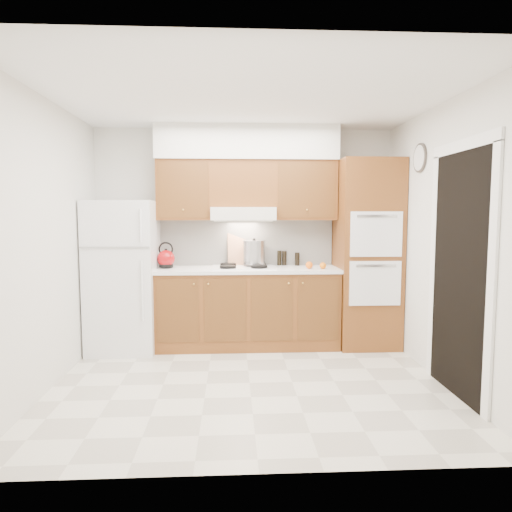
{
  "coord_description": "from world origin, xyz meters",
  "views": [
    {
      "loc": [
        -0.16,
        -4.13,
        1.58
      ],
      "look_at": [
        0.08,
        0.45,
        1.15
      ],
      "focal_mm": 32.0,
      "sensor_mm": 36.0,
      "label": 1
    }
  ],
  "objects": [
    {
      "name": "cutting_board",
      "position": [
        -0.05,
        1.45,
        1.14
      ],
      "size": [
        0.33,
        0.13,
        0.42
      ],
      "primitive_type": "cube",
      "rotation": [
        -0.21,
        0.0,
        0.08
      ],
      "color": "tan",
      "rests_on": "countertop"
    },
    {
      "name": "upper_cab_left",
      "position": [
        -0.71,
        1.33,
        1.85
      ],
      "size": [
        0.63,
        0.33,
        0.7
      ],
      "primitive_type": "cube",
      "color": "brown",
      "rests_on": "wall_back"
    },
    {
      "name": "doorway",
      "position": [
        1.79,
        -0.35,
        1.05
      ],
      "size": [
        0.02,
        0.9,
        2.1
      ],
      "primitive_type": "cube",
      "color": "black",
      "rests_on": "floor"
    },
    {
      "name": "condiment_b",
      "position": [
        0.49,
        1.45,
        1.03
      ],
      "size": [
        0.07,
        0.07,
        0.18
      ],
      "primitive_type": "cylinder",
      "rotation": [
        0.0,
        0.0,
        -0.43
      ],
      "color": "black",
      "rests_on": "countertop"
    },
    {
      "name": "wall_back",
      "position": [
        0.0,
        1.5,
        1.3
      ],
      "size": [
        3.6,
        0.02,
        2.6
      ],
      "primitive_type": "cube",
      "color": "silver",
      "rests_on": "floor"
    },
    {
      "name": "soffit",
      "position": [
        0.03,
        1.32,
        2.4
      ],
      "size": [
        2.13,
        0.36,
        0.4
      ],
      "primitive_type": "cube",
      "color": "silver",
      "rests_on": "wall_back"
    },
    {
      "name": "range_hood",
      "position": [
        -0.02,
        1.27,
        1.57
      ],
      "size": [
        0.75,
        0.45,
        0.15
      ],
      "primitive_type": "cube",
      "color": "silver",
      "rests_on": "wall_back"
    },
    {
      "name": "oven_cabinet",
      "position": [
        1.44,
        1.18,
        1.1
      ],
      "size": [
        0.7,
        0.65,
        2.2
      ],
      "primitive_type": "cube",
      "color": "brown",
      "rests_on": "floor"
    },
    {
      "name": "orange_far",
      "position": [
        0.74,
        1.08,
        0.98
      ],
      "size": [
        0.1,
        0.1,
        0.08
      ],
      "primitive_type": "sphere",
      "rotation": [
        0.0,
        0.0,
        0.16
      ],
      "color": "orange",
      "rests_on": "countertop"
    },
    {
      "name": "ceiling",
      "position": [
        0.0,
        0.0,
        2.6
      ],
      "size": [
        3.6,
        3.6,
        0.0
      ],
      "primitive_type": "plane",
      "color": "white",
      "rests_on": "wall_back"
    },
    {
      "name": "upper_cab_over_hood",
      "position": [
        -0.02,
        1.33,
        1.92
      ],
      "size": [
        0.75,
        0.33,
        0.55
      ],
      "primitive_type": "cube",
      "color": "brown",
      "rests_on": "range_hood"
    },
    {
      "name": "upper_cab_right",
      "position": [
        0.72,
        1.33,
        1.85
      ],
      "size": [
        0.73,
        0.33,
        0.7
      ],
      "primitive_type": "cube",
      "color": "brown",
      "rests_on": "wall_back"
    },
    {
      "name": "condiment_c",
      "position": [
        0.64,
        1.41,
        1.02
      ],
      "size": [
        0.06,
        0.06,
        0.16
      ],
      "primitive_type": "cylinder",
      "rotation": [
        0.0,
        0.0,
        -0.13
      ],
      "color": "black",
      "rests_on": "countertop"
    },
    {
      "name": "wall_clock",
      "position": [
        1.79,
        0.55,
        2.15
      ],
      "size": [
        0.02,
        0.3,
        0.3
      ],
      "primitive_type": "cylinder",
      "rotation": [
        0.0,
        1.57,
        0.0
      ],
      "color": "#3F3833",
      "rests_on": "wall_right"
    },
    {
      "name": "base_cabinets",
      "position": [
        0.02,
        1.2,
        0.45
      ],
      "size": [
        2.11,
        0.6,
        0.9
      ],
      "primitive_type": "cube",
      "color": "brown",
      "rests_on": "floor"
    },
    {
      "name": "kettle",
      "position": [
        -0.93,
        1.22,
        1.05
      ],
      "size": [
        0.26,
        0.26,
        0.2
      ],
      "primitive_type": "sphere",
      "rotation": [
        0.0,
        0.0,
        -0.39
      ],
      "color": "maroon",
      "rests_on": "countertop"
    },
    {
      "name": "orange_near",
      "position": [
        0.89,
        1.05,
        0.98
      ],
      "size": [
        0.08,
        0.08,
        0.08
      ],
      "primitive_type": "sphere",
      "rotation": [
        0.0,
        0.0,
        -0.02
      ],
      "color": "#FF9E0D",
      "rests_on": "countertop"
    },
    {
      "name": "fridge",
      "position": [
        -1.41,
        1.14,
        0.86
      ],
      "size": [
        0.75,
        0.72,
        1.72
      ],
      "primitive_type": "cube",
      "color": "white",
      "rests_on": "floor"
    },
    {
      "name": "floor",
      "position": [
        0.0,
        0.0,
        0.0
      ],
      "size": [
        3.6,
        3.6,
        0.0
      ],
      "primitive_type": "plane",
      "color": "beige",
      "rests_on": "ground"
    },
    {
      "name": "wall_left",
      "position": [
        -1.8,
        0.0,
        1.3
      ],
      "size": [
        0.02,
        3.0,
        2.6
      ],
      "primitive_type": "cube",
      "color": "silver",
      "rests_on": "floor"
    },
    {
      "name": "condiment_a",
      "position": [
        0.42,
        1.45,
        1.03
      ],
      "size": [
        0.06,
        0.06,
        0.18
      ],
      "primitive_type": "cylinder",
      "rotation": [
        0.0,
        0.0,
        0.29
      ],
      "color": "black",
      "rests_on": "countertop"
    },
    {
      "name": "cooktop",
      "position": [
        -0.02,
        1.21,
        0.95
      ],
      "size": [
        0.74,
        0.5,
        0.01
      ],
      "primitive_type": "cube",
      "color": "white",
      "rests_on": "countertop"
    },
    {
      "name": "wall_right",
      "position": [
        1.8,
        0.0,
        1.3
      ],
      "size": [
        0.02,
        3.0,
        2.6
      ],
      "primitive_type": "cube",
      "color": "silver",
      "rests_on": "floor"
    },
    {
      "name": "backsplash",
      "position": [
        0.02,
        1.49,
        1.22
      ],
      "size": [
        2.11,
        0.03,
        0.56
      ],
      "primitive_type": "cube",
      "color": "white",
      "rests_on": "countertop"
    },
    {
      "name": "countertop",
      "position": [
        0.03,
        1.19,
        0.92
      ],
      "size": [
        2.13,
        0.62,
        0.04
      ],
      "primitive_type": "cube",
      "color": "white",
      "rests_on": "base_cabinets"
    },
    {
      "name": "stock_pot",
      "position": [
        0.11,
        1.31,
        1.11
      ],
      "size": [
        0.31,
        0.31,
        0.28
      ],
      "primitive_type": "cylinder",
      "rotation": [
        0.0,
        0.0,
        -0.2
      ],
      "color": "#B8B8BD",
      "rests_on": "cooktop"
    }
  ]
}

